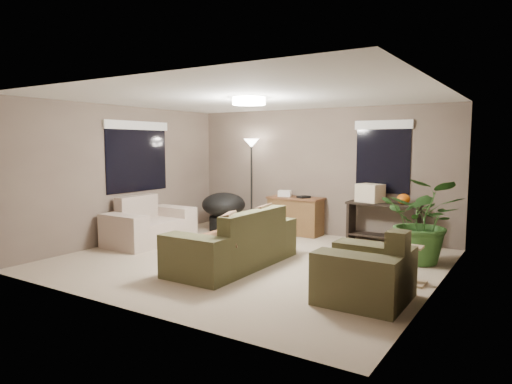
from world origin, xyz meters
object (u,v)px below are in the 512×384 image
Objects in this scene: floor_lamp at (251,154)px; cat_scratching_post at (413,268)px; loveseat at (149,227)px; armchair at (366,275)px; console_table at (383,220)px; coffee_table at (235,239)px; desk at (296,216)px; main_sofa at (236,246)px; papasan_chair at (224,209)px; houseplant at (424,230)px.

floor_lamp is 3.82× the size of cat_scratching_post.
loveseat and armchair have the same top height.
console_table is (-0.74, 3.06, 0.14)m from armchair.
coffee_table is (2.13, -0.28, 0.06)m from loveseat.
cat_scratching_post is (2.79, -2.10, -0.16)m from desk.
loveseat reaches higher than desk.
floor_lamp reaches higher than main_sofa.
coffee_table is at bearing -49.66° from papasan_chair.
console_table is 1.00× the size of houseplant.
loveseat reaches higher than coffee_table.
cat_scratching_post is at bearing -36.97° from desk.
papasan_chair is at bearing 158.79° from cat_scratching_post.
houseplant reaches higher than cat_scratching_post.
floor_lamp is (-1.27, 2.41, 1.24)m from coffee_table.
console_table is at bearing 1.02° from desk.
loveseat reaches higher than cat_scratching_post.
armchair is 3.92m from desk.
houseplant is at bearing 96.33° from cat_scratching_post.
console_table reaches higher than coffee_table.
desk is 3.50m from cat_scratching_post.
papasan_chair is (0.45, 1.69, 0.17)m from loveseat.
floor_lamp is at bearing -179.02° from desk.
loveseat is 4.72m from houseplant.
houseplant reaches higher than loveseat.
papasan_chair is 1.28m from floor_lamp.
houseplant is at bearing -7.02° from papasan_chair.
houseplant is at bearing 30.91° from coffee_table.
desk is at bearing 160.12° from houseplant.
loveseat is 1.45× the size of desk.
houseplant is at bearing 35.39° from main_sofa.
floor_lamp is at bearing 118.56° from main_sofa.
main_sofa is at bearing -117.77° from console_table.
console_table is 1.36m from houseplant.
floor_lamp is 4.58m from cat_scratching_post.
loveseat is 4.48m from armchair.
main_sofa is 3.22m from floor_lamp.
cat_scratching_post is at bearing -21.21° from papasan_chair.
desk is at bearing 0.98° from floor_lamp.
cat_scratching_post is (2.57, 0.32, -0.14)m from coffee_table.
coffee_table is 0.91× the size of papasan_chair.
houseplant reaches higher than papasan_chair.
desk is at bearing 48.44° from loveseat.
console_table is (1.39, 2.63, 0.14)m from main_sofa.
armchair reaches higher than console_table.
floor_lamp reaches higher than coffee_table.
main_sofa is 2.81m from papasan_chair.
main_sofa is 0.23m from coffee_table.
desk is 1.52m from papasan_chair.
armchair reaches higher than desk.
loveseat is 2.87m from desk.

